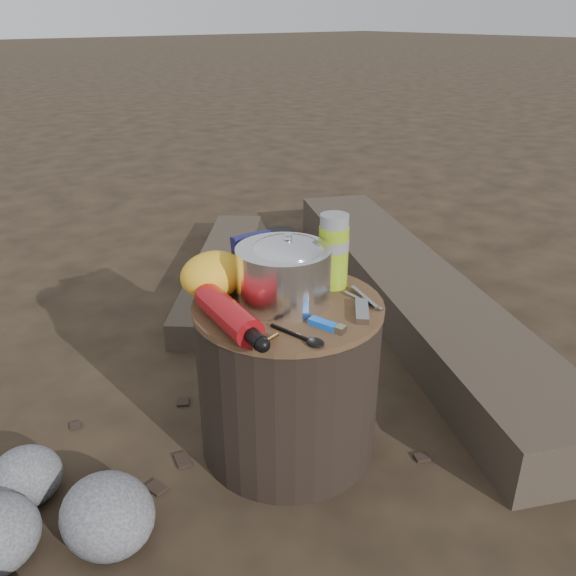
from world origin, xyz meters
TOP-DOWN VIEW (x-y plane):
  - ground at (0.00, 0.00)m, footprint 60.00×60.00m
  - stump at (0.00, 0.00)m, footprint 0.48×0.48m
  - log_main at (0.88, 0.34)m, footprint 1.22×2.05m
  - log_small at (0.45, 1.05)m, footprint 0.99×1.09m
  - foil_windscreen at (-0.00, 0.01)m, footprint 0.23×0.23m
  - camping_pot at (0.00, 0.00)m, footprint 0.17×0.17m
  - fuel_bottle at (-0.19, -0.02)m, footprint 0.10×0.29m
  - thermos at (0.16, 0.01)m, footprint 0.08×0.08m
  - travel_mug at (0.09, 0.15)m, footprint 0.08×0.08m
  - stuff_sack at (-0.12, 0.15)m, footprint 0.17×0.14m
  - food_pouch at (-0.00, 0.15)m, footprint 0.11×0.03m
  - lighter at (-0.01, -0.15)m, footprint 0.05×0.10m
  - multitool at (0.10, -0.16)m, footprint 0.10×0.10m
  - pot_grabber at (0.15, -0.11)m, footprint 0.05×0.13m
  - spork at (-0.09, -0.13)m, footprint 0.06×0.14m

SIDE VIEW (x-z plane):
  - ground at x=0.00m, z-range 0.00..0.00m
  - log_small at x=0.45m, z-range 0.00..0.10m
  - log_main at x=0.88m, z-range 0.00..0.18m
  - stump at x=0.00m, z-range 0.00..0.44m
  - spork at x=-0.09m, z-range 0.44..0.45m
  - pot_grabber at x=0.15m, z-range 0.44..0.45m
  - multitool at x=0.10m, z-range 0.44..0.45m
  - lighter at x=-0.01m, z-range 0.44..0.46m
  - fuel_bottle at x=-0.19m, z-range 0.44..0.51m
  - stuff_sack at x=-0.12m, z-range 0.44..0.56m
  - travel_mug at x=0.09m, z-range 0.44..0.56m
  - food_pouch at x=0.00m, z-range 0.44..0.58m
  - foil_windscreen at x=0.00m, z-range 0.44..0.58m
  - camping_pot at x=0.00m, z-range 0.44..0.61m
  - thermos at x=0.16m, z-range 0.44..0.63m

